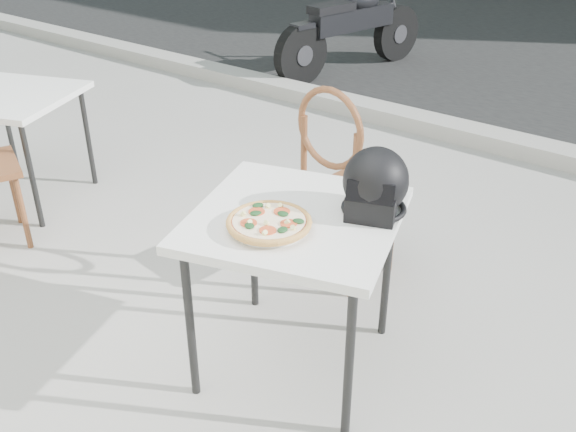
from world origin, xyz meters
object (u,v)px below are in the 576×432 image
Objects in this scene: plate at (269,227)px; cafe_chair_main at (341,176)px; cafe_table_main at (295,229)px; helmet at (375,185)px; cafe_table_side at (9,104)px; pizza at (269,222)px; motorcycle at (352,30)px.

cafe_chair_main is at bearing 103.90° from plate.
helmet is (0.23, 0.20, 0.18)m from cafe_table_main.
plate is at bearing 111.85° from cafe_chair_main.
pizza is at bearing -8.57° from cafe_table_side.
motorcycle reaches higher than plate.
motorcycle is (0.15, 3.67, -0.22)m from cafe_table_side.
cafe_chair_main reaches higher than helmet.
cafe_chair_main is (-0.21, 0.66, -0.08)m from cafe_table_main.
cafe_table_side is (-2.30, 0.35, -0.13)m from pizza.
cafe_table_main is 0.17m from plate.
plate is at bearing -101.20° from pizza.
helmet is 2.55m from cafe_table_side.
cafe_chair_main is at bearing 12.44° from cafe_table_side.
helmet is at bearing 0.04° from cafe_table_side.
motorcycle is at bearing 87.61° from cafe_table_side.
pizza is 2.33m from cafe_table_side.
motorcycle is (-2.14, 4.01, -0.35)m from pizza.
pizza is 1.04× the size of helmet.
pizza is (-0.01, -0.15, 0.10)m from cafe_table_main.
helmet is at bearing 41.09° from cafe_table_main.
cafe_chair_main is (-0.20, 0.81, -0.16)m from plate.
pizza reaches higher than plate.
helmet is 0.35× the size of cafe_table_side.
helmet is at bearing 55.39° from pizza.
cafe_table_main is 4.43m from motorcycle.
cafe_table_main is 0.35m from helmet.
helmet is 0.32× the size of cafe_chair_main.
plate is 1.01× the size of pizza.
pizza is at bearing 78.80° from plate.
cafe_table_side is (-2.30, 0.35, -0.11)m from plate.
helmet is 0.69m from cafe_chair_main.
cafe_chair_main reaches higher than motorcycle.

